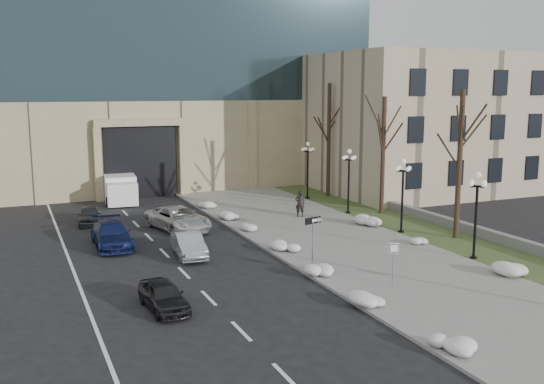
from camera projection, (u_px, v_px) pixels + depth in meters
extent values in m
plane|color=black|center=(415.00, 323.00, 23.65)|extent=(160.00, 160.00, 0.00)
cube|color=gray|center=(323.00, 235.00, 37.66)|extent=(9.00, 40.00, 0.12)
cube|color=gray|center=(256.00, 242.00, 35.87)|extent=(0.30, 40.00, 0.14)
cube|color=#374924|center=(409.00, 226.00, 40.24)|extent=(4.00, 40.00, 0.10)
cube|color=slate|center=(415.00, 213.00, 42.79)|extent=(0.50, 30.00, 0.70)
cube|color=tan|center=(140.00, 140.00, 60.07)|extent=(40.00, 20.00, 8.00)
cube|color=black|center=(138.00, 161.00, 51.33)|extent=(6.00, 2.50, 6.00)
cube|color=tan|center=(140.00, 122.00, 49.51)|extent=(7.50, 0.60, 0.60)
cube|color=tan|center=(98.00, 165.00, 48.68)|extent=(0.60, 0.60, 6.00)
cube|color=tan|center=(183.00, 160.00, 51.46)|extent=(0.60, 0.60, 6.00)
cube|color=tan|center=(426.00, 121.00, 56.62)|extent=(22.00, 18.00, 12.00)
cube|color=black|center=(414.00, 176.00, 45.92)|extent=(1.40, 0.25, 2.00)
cube|color=black|center=(455.00, 173.00, 47.51)|extent=(1.40, 0.25, 2.00)
cube|color=black|center=(495.00, 170.00, 49.10)|extent=(1.40, 0.25, 2.00)
cube|color=black|center=(531.00, 168.00, 50.68)|extent=(1.40, 0.25, 2.00)
cube|color=black|center=(415.00, 130.00, 45.33)|extent=(1.40, 0.25, 2.00)
cube|color=black|center=(458.00, 128.00, 46.92)|extent=(1.40, 0.25, 2.00)
cube|color=black|center=(497.00, 127.00, 48.50)|extent=(1.40, 0.25, 2.00)
cube|color=black|center=(534.00, 126.00, 50.09)|extent=(1.40, 0.25, 2.00)
cube|color=black|center=(417.00, 82.00, 44.74)|extent=(1.40, 0.25, 2.00)
cube|color=black|center=(460.00, 82.00, 46.32)|extent=(1.40, 0.25, 2.00)
cube|color=black|center=(500.00, 83.00, 47.91)|extent=(1.40, 0.25, 2.00)
cube|color=black|center=(538.00, 83.00, 49.50)|extent=(1.40, 0.25, 2.00)
imported|color=black|center=(163.00, 295.00, 25.03)|extent=(1.69, 3.66, 1.21)
imported|color=#98999F|center=(189.00, 244.00, 32.98)|extent=(1.74, 4.12, 1.32)
imported|color=navy|center=(112.00, 235.00, 34.96)|extent=(2.11, 5.00, 1.44)
imported|color=silver|center=(178.00, 219.00, 39.07)|extent=(3.72, 5.87, 1.51)
imported|color=#2E2F33|center=(90.00, 215.00, 40.89)|extent=(1.96, 3.77, 1.22)
imported|color=black|center=(300.00, 204.00, 42.63)|extent=(0.79, 0.66, 1.85)
cube|color=white|center=(119.00, 186.00, 49.92)|extent=(2.88, 5.63, 2.17)
cube|color=white|center=(122.00, 194.00, 46.89)|extent=(2.43, 1.94, 1.74)
cylinder|color=black|center=(108.00, 202.00, 46.86)|extent=(0.34, 0.78, 0.76)
cylinder|color=black|center=(136.00, 200.00, 47.53)|extent=(0.34, 0.78, 0.76)
cylinder|color=black|center=(104.00, 192.00, 51.23)|extent=(0.34, 0.78, 0.76)
cylinder|color=black|center=(131.00, 191.00, 51.90)|extent=(0.34, 0.78, 0.76)
cylinder|color=slate|center=(313.00, 245.00, 30.06)|extent=(0.06, 0.06, 2.73)
cube|color=black|center=(313.00, 220.00, 29.85)|extent=(0.98, 0.29, 0.34)
cube|color=white|center=(316.00, 220.00, 29.92)|extent=(0.46, 0.13, 0.13)
cone|color=white|center=(320.00, 219.00, 30.08)|extent=(0.29, 0.32, 0.27)
cylinder|color=slate|center=(393.00, 267.00, 27.47)|extent=(0.06, 0.06, 2.13)
cube|color=white|center=(394.00, 248.00, 27.32)|extent=(0.46, 0.17, 0.46)
cube|color=black|center=(394.00, 248.00, 27.30)|extent=(0.39, 0.13, 0.41)
cube|color=white|center=(394.00, 248.00, 27.29)|extent=(0.34, 0.11, 0.35)
ellipsoid|color=white|center=(444.00, 344.00, 21.04)|extent=(1.10, 1.60, 0.36)
ellipsoid|color=white|center=(364.00, 301.00, 25.32)|extent=(1.10, 1.60, 0.36)
ellipsoid|color=white|center=(318.00, 270.00, 29.50)|extent=(1.10, 1.60, 0.36)
ellipsoid|color=white|center=(284.00, 248.00, 33.74)|extent=(1.10, 1.60, 0.36)
ellipsoid|color=white|center=(246.00, 229.00, 38.15)|extent=(1.10, 1.60, 0.36)
ellipsoid|color=white|center=(229.00, 217.00, 41.63)|extent=(1.10, 1.60, 0.36)
ellipsoid|color=white|center=(209.00, 206.00, 45.77)|extent=(1.10, 1.60, 0.36)
ellipsoid|color=white|center=(512.00, 273.00, 29.09)|extent=(1.10, 1.60, 0.36)
ellipsoid|color=white|center=(418.00, 241.00, 35.18)|extent=(1.10, 1.60, 0.36)
ellipsoid|color=white|center=(366.00, 222.00, 40.12)|extent=(1.10, 1.60, 0.36)
cylinder|color=black|center=(473.00, 258.00, 32.34)|extent=(0.36, 0.36, 0.20)
cylinder|color=black|center=(475.00, 224.00, 32.02)|extent=(0.14, 0.14, 4.00)
cylinder|color=black|center=(478.00, 186.00, 31.68)|extent=(0.10, 0.90, 0.10)
cylinder|color=black|center=(478.00, 186.00, 31.68)|extent=(0.90, 0.10, 0.10)
sphere|color=white|center=(478.00, 175.00, 31.58)|extent=(0.32, 0.32, 0.32)
sphere|color=white|center=(484.00, 183.00, 31.83)|extent=(0.28, 0.28, 0.28)
sphere|color=white|center=(471.00, 184.00, 31.48)|extent=(0.28, 0.28, 0.28)
sphere|color=white|center=(472.00, 182.00, 32.06)|extent=(0.28, 0.28, 0.28)
sphere|color=white|center=(484.00, 185.00, 31.25)|extent=(0.28, 0.28, 0.28)
cylinder|color=black|center=(401.00, 232.00, 38.20)|extent=(0.36, 0.36, 0.20)
cylinder|color=black|center=(402.00, 203.00, 37.88)|extent=(0.14, 0.14, 4.00)
cylinder|color=black|center=(403.00, 171.00, 37.54)|extent=(0.10, 0.90, 0.10)
cylinder|color=black|center=(403.00, 171.00, 37.54)|extent=(0.90, 0.10, 0.10)
sphere|color=white|center=(404.00, 161.00, 37.44)|extent=(0.32, 0.32, 0.32)
sphere|color=white|center=(409.00, 168.00, 37.70)|extent=(0.28, 0.28, 0.28)
sphere|color=white|center=(397.00, 169.00, 37.34)|extent=(0.28, 0.28, 0.28)
sphere|color=white|center=(399.00, 168.00, 37.92)|extent=(0.28, 0.28, 0.28)
sphere|color=white|center=(408.00, 169.00, 37.11)|extent=(0.28, 0.28, 0.28)
cylinder|color=black|center=(348.00, 213.00, 44.07)|extent=(0.36, 0.36, 0.20)
cylinder|color=black|center=(349.00, 187.00, 43.75)|extent=(0.14, 0.14, 4.00)
cylinder|color=black|center=(349.00, 160.00, 43.41)|extent=(0.10, 0.90, 0.10)
cylinder|color=black|center=(349.00, 160.00, 43.41)|extent=(0.90, 0.10, 0.10)
sphere|color=white|center=(349.00, 151.00, 43.31)|extent=(0.32, 0.32, 0.32)
sphere|color=white|center=(355.00, 157.00, 43.56)|extent=(0.28, 0.28, 0.28)
sphere|color=white|center=(344.00, 158.00, 43.20)|extent=(0.28, 0.28, 0.28)
sphere|color=white|center=(346.00, 157.00, 43.79)|extent=(0.28, 0.28, 0.28)
sphere|color=white|center=(352.00, 158.00, 42.98)|extent=(0.28, 0.28, 0.28)
cylinder|color=black|center=(307.00, 198.00, 49.93)|extent=(0.36, 0.36, 0.20)
cylinder|color=black|center=(308.00, 176.00, 49.61)|extent=(0.14, 0.14, 4.00)
cylinder|color=black|center=(308.00, 151.00, 49.27)|extent=(0.10, 0.90, 0.10)
cylinder|color=black|center=(308.00, 151.00, 49.27)|extent=(0.90, 0.10, 0.10)
sphere|color=white|center=(308.00, 144.00, 49.17)|extent=(0.32, 0.32, 0.32)
sphere|color=white|center=(313.00, 149.00, 49.43)|extent=(0.28, 0.28, 0.28)
sphere|color=white|center=(303.00, 150.00, 49.07)|extent=(0.28, 0.28, 0.28)
sphere|color=white|center=(305.00, 149.00, 49.65)|extent=(0.28, 0.28, 0.28)
sphere|color=white|center=(310.00, 150.00, 48.84)|extent=(0.28, 0.28, 0.28)
cylinder|color=black|center=(459.00, 166.00, 36.08)|extent=(0.32, 0.32, 9.00)
cylinder|color=black|center=(383.00, 156.00, 43.34)|extent=(0.32, 0.32, 8.50)
cylinder|color=black|center=(329.00, 141.00, 50.47)|extent=(0.32, 0.32, 9.50)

